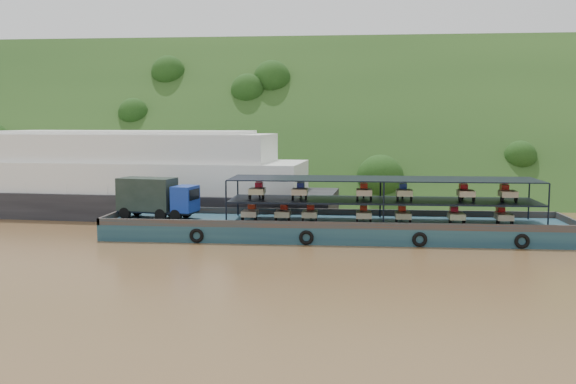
{
  "coord_description": "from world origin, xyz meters",
  "views": [
    {
      "loc": [
        2.81,
        -47.73,
        8.8
      ],
      "look_at": [
        -2.0,
        3.0,
        3.2
      ],
      "focal_mm": 40.0,
      "sensor_mm": 36.0,
      "label": 1
    }
  ],
  "objects": [
    {
      "name": "passenger_ferry",
      "position": [
        -18.06,
        11.19,
        3.45
      ],
      "size": [
        39.92,
        12.71,
        7.96
      ],
      "rotation": [
        0.0,
        0.0,
        -0.07
      ],
      "color": "black",
      "rests_on": "ground"
    },
    {
      "name": "cargo_barge",
      "position": [
        0.88,
        0.94,
        1.1
      ],
      "size": [
        35.0,
        7.18,
        4.54
      ],
      "color": "#133145",
      "rests_on": "ground"
    },
    {
      "name": "ground",
      "position": [
        0.0,
        0.0,
        0.0
      ],
      "size": [
        160.0,
        160.0,
        0.0
      ],
      "primitive_type": "plane",
      "color": "brown",
      "rests_on": "ground"
    },
    {
      "name": "hillside",
      "position": [
        0.0,
        36.0,
        0.0
      ],
      "size": [
        140.0,
        39.6,
        39.6
      ],
      "primitive_type": "cube",
      "rotation": [
        0.79,
        0.0,
        0.0
      ],
      "color": "#173413",
      "rests_on": "ground"
    }
  ]
}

